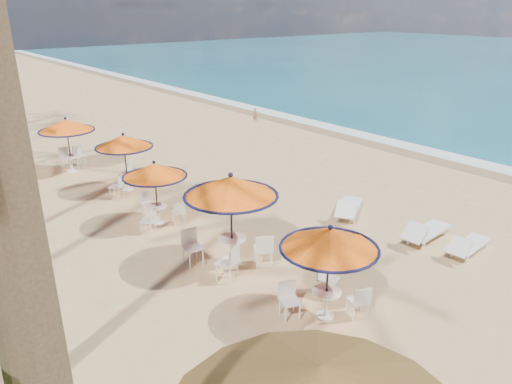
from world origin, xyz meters
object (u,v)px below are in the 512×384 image
at_px(station_1, 230,199).
at_px(lounger_mid, 425,231).
at_px(station_3, 124,147).
at_px(lounger_near, 468,245).
at_px(station_0, 329,250).
at_px(station_4, 67,131).
at_px(lounger_far, 349,207).
at_px(station_2, 155,178).

distance_m(station_1, lounger_mid, 6.19).
bearing_deg(station_3, lounger_near, -64.77).
bearing_deg(lounger_mid, station_0, -175.81).
height_order(station_0, lounger_near, station_0).
height_order(station_4, lounger_near, station_4).
bearing_deg(lounger_far, station_0, -176.01).
relative_size(station_2, station_4, 0.90).
bearing_deg(station_0, station_2, 94.15).
relative_size(station_1, station_4, 1.11).
xyz_separation_m(station_3, lounger_far, (4.69, -7.14, -1.39)).
xyz_separation_m(station_1, station_3, (0.36, 7.33, -0.21)).
height_order(station_1, station_2, station_1).
bearing_deg(lounger_near, lounger_far, 92.56).
relative_size(station_3, lounger_near, 1.20).
bearing_deg(station_1, station_0, -85.56).
bearing_deg(station_1, lounger_near, -34.16).
relative_size(station_3, lounger_far, 1.09).
bearing_deg(lounger_mid, station_1, 150.26).
distance_m(station_3, lounger_near, 12.39).
bearing_deg(lounger_mid, lounger_near, -85.32).
bearing_deg(station_3, station_4, 102.85).
distance_m(station_0, station_3, 10.66).
bearing_deg(station_0, station_4, 92.94).
xyz_separation_m(station_0, station_2, (-0.51, 7.07, -0.11)).
bearing_deg(station_4, station_3, -77.15).
bearing_deg(station_4, station_2, -88.23).
height_order(station_0, station_2, station_0).
distance_m(lounger_near, lounger_mid, 1.27).
bearing_deg(station_4, lounger_mid, -66.54).
bearing_deg(station_1, station_4, 92.49).
xyz_separation_m(station_3, lounger_mid, (5.04, -9.88, -1.40)).
height_order(lounger_near, lounger_mid, lounger_mid).
bearing_deg(lounger_far, station_1, 149.79).
xyz_separation_m(station_0, station_3, (0.10, 10.66, 0.04)).
xyz_separation_m(lounger_mid, lounger_far, (-0.35, 2.73, 0.00)).
bearing_deg(station_0, station_3, 89.45).
height_order(station_3, lounger_far, station_3).
bearing_deg(lounger_far, station_4, 84.76).
relative_size(lounger_near, lounger_far, 0.91).
relative_size(station_1, station_2, 1.23).
height_order(station_1, station_3, station_1).
distance_m(station_0, lounger_near, 5.55).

